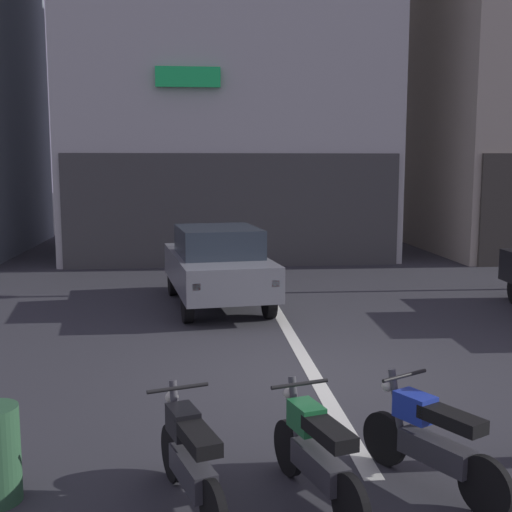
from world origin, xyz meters
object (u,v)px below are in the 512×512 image
Objects in this scene: motorcycle_green_row_left_mid at (316,452)px; motorcycle_blue_row_centre at (430,439)px; motorcycle_black_row_leftmost at (190,457)px; car_grey_crossing_near at (217,264)px.

motorcycle_blue_row_centre is at bearing 8.53° from motorcycle_green_row_left_mid.
motorcycle_green_row_left_mid is at bearing -0.06° from motorcycle_black_row_leftmost.
motorcycle_black_row_leftmost is 1.07m from motorcycle_green_row_left_mid.
motorcycle_green_row_left_mid and motorcycle_blue_row_centre have the same top height.
motorcycle_green_row_left_mid is at bearing -171.47° from motorcycle_blue_row_centre.
car_grey_crossing_near is at bearing 93.88° from motorcycle_green_row_left_mid.
motorcycle_green_row_left_mid is (1.07, -0.00, 0.00)m from motorcycle_black_row_leftmost.
motorcycle_black_row_leftmost is at bearing 179.94° from motorcycle_green_row_left_mid.
motorcycle_black_row_leftmost is 2.14m from motorcycle_blue_row_centre.
car_grey_crossing_near is 2.86× the size of motorcycle_blue_row_centre.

